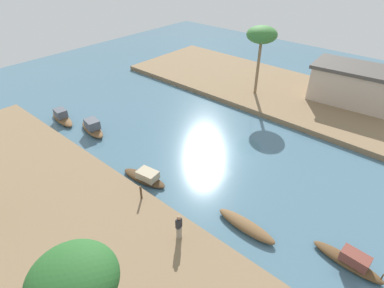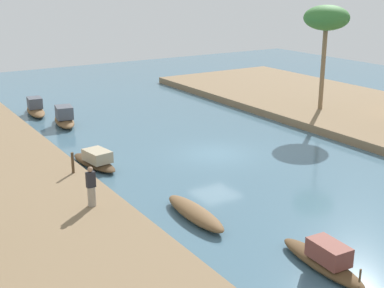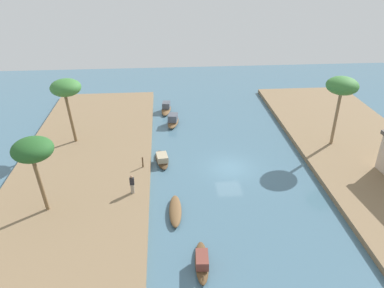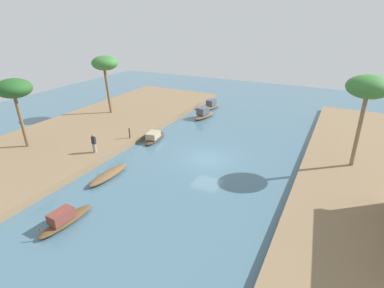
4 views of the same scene
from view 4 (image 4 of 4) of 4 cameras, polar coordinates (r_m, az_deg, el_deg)
name	(u,v)px [view 4 (image 4 of 4)]	position (r m, az deg, el deg)	size (l,w,h in m)	color
river_water	(207,159)	(27.74, 2.84, -2.81)	(70.59, 70.59, 0.00)	#476B7F
riverbank_left	(87,131)	(35.37, -18.88, 2.23)	(41.96, 13.02, 0.53)	#846B4C
sampan_open_hull	(204,114)	(38.64, 2.15, 5.56)	(3.94, 1.85, 1.37)	brown
sampan_midstream	(108,175)	(25.42, -15.25, -5.54)	(4.17, 1.12, 0.53)	brown
sampan_upstream_small	(211,106)	(42.59, 3.52, 7.10)	(4.06, 1.61, 1.26)	brown
sampan_with_tall_canopy	(154,137)	(31.87, -7.00, 1.29)	(3.99, 1.67, 0.98)	#47331E
sampan_foreground	(65,219)	(20.99, -22.49, -12.72)	(4.00, 1.15, 1.10)	brown
person_on_near_bank	(94,145)	(28.84, -17.66, -0.10)	(0.34, 0.38, 1.73)	gray
mooring_post	(130,133)	(31.38, -11.49, 1.97)	(0.14, 0.14, 1.05)	#4C3823
palm_tree_left_near	(105,64)	(39.37, -15.83, 14.08)	(3.11, 3.11, 6.97)	brown
palm_tree_left_far	(14,89)	(31.60, -30.09, 8.78)	(3.08, 3.08, 6.35)	brown
palm_tree_right_tall	(368,88)	(26.77, 29.83, 8.94)	(3.19, 3.19, 7.39)	#7F6647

